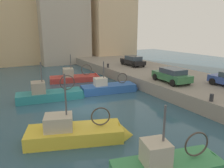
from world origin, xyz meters
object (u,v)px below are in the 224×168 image
object	(u,v)px
fishing_boat_yellow	(81,138)
fishing_boat_teal	(54,98)
parked_car_green	(172,75)
mooring_bollard_north	(108,66)
mooring_bollard_mid	(212,98)
fishing_boat_blue	(111,91)
parked_car_black	(133,61)
fishing_boat_red	(77,80)

from	to	relation	value
fishing_boat_yellow	fishing_boat_teal	size ratio (longest dim) A/B	0.96
parked_car_green	mooring_bollard_north	world-z (taller)	parked_car_green
parked_car_green	mooring_bollard_mid	xyz separation A→B (m)	(-1.59, -5.70, -0.44)
fishing_boat_teal	parked_car_green	distance (m)	11.46
mooring_bollard_mid	mooring_bollard_north	size ratio (longest dim) A/B	1.00
mooring_bollard_mid	mooring_bollard_north	distance (m)	16.00
fishing_boat_blue	fishing_boat_teal	size ratio (longest dim) A/B	0.96
fishing_boat_teal	parked_car_black	bearing A→B (deg)	25.41
fishing_boat_red	fishing_boat_blue	size ratio (longest dim) A/B	1.06
fishing_boat_blue	parked_car_green	world-z (taller)	fishing_boat_blue
fishing_boat_red	mooring_bollard_north	distance (m)	4.81
fishing_boat_red	mooring_bollard_mid	world-z (taller)	fishing_boat_red
fishing_boat_yellow	mooring_bollard_mid	distance (m)	9.73
fishing_boat_blue	mooring_bollard_mid	xyz separation A→B (m)	(3.18, -9.22, 1.38)
fishing_boat_blue	mooring_bollard_north	distance (m)	7.61
mooring_bollard_mid	fishing_boat_teal	bearing A→B (deg)	132.97
fishing_boat_red	fishing_boat_teal	bearing A→B (deg)	-127.31
fishing_boat_yellow	parked_car_green	world-z (taller)	fishing_boat_yellow
fishing_boat_red	parked_car_black	distance (m)	8.67
fishing_boat_red	fishing_boat_yellow	world-z (taller)	fishing_boat_yellow
fishing_boat_blue	fishing_boat_teal	world-z (taller)	fishing_boat_teal
mooring_bollard_north	fishing_boat_yellow	bearing A→B (deg)	-123.10
fishing_boat_red	fishing_boat_teal	xyz separation A→B (m)	(-4.43, -5.81, 0.01)
fishing_boat_blue	mooring_bollard_mid	size ratio (longest dim) A/B	11.72
fishing_boat_teal	mooring_bollard_mid	world-z (taller)	fishing_boat_teal
fishing_boat_blue	mooring_bollard_north	xyz separation A→B (m)	(3.18, 6.78, 1.38)
fishing_boat_teal	fishing_boat_red	bearing A→B (deg)	52.69
mooring_bollard_mid	fishing_boat_yellow	bearing A→B (deg)	171.86
fishing_boat_yellow	fishing_boat_blue	size ratio (longest dim) A/B	1.00
fishing_boat_blue	fishing_boat_red	bearing A→B (deg)	102.66
fishing_boat_teal	parked_car_green	size ratio (longest dim) A/B	1.60
fishing_boat_yellow	parked_car_black	xyz separation A→B (m)	(13.43, 14.44, 1.78)
fishing_boat_blue	fishing_boat_teal	bearing A→B (deg)	175.54
fishing_boat_teal	parked_car_green	xyz separation A→B (m)	(10.60, -3.98, 1.78)
fishing_boat_teal	parked_car_black	size ratio (longest dim) A/B	1.52
fishing_boat_yellow	fishing_boat_teal	xyz separation A→B (m)	(0.53, 8.31, 0.01)
parked_car_black	mooring_bollard_north	bearing A→B (deg)	177.16
fishing_boat_red	fishing_boat_blue	xyz separation A→B (m)	(1.41, -6.26, -0.03)
fishing_boat_red	fishing_boat_teal	world-z (taller)	fishing_boat_teal
fishing_boat_teal	parked_car_green	bearing A→B (deg)	-20.55
fishing_boat_blue	parked_car_black	world-z (taller)	fishing_boat_blue
fishing_boat_red	mooring_bollard_mid	bearing A→B (deg)	-73.50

